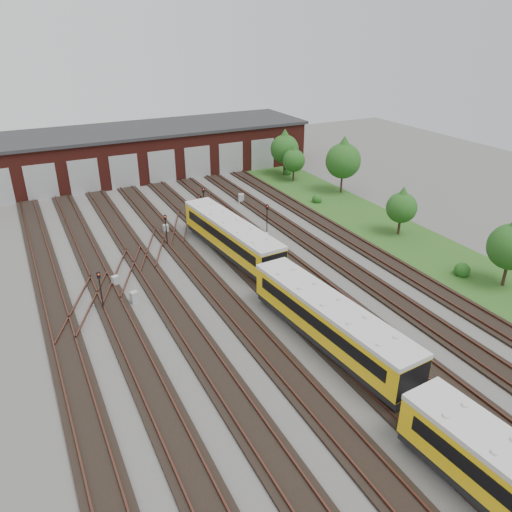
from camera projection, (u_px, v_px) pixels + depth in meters
name	position (u px, v px, depth m)	size (l,w,h in m)	color
ground	(258.00, 307.00, 38.42)	(120.00, 120.00, 0.00)	#4E4C48
track_network	(253.00, 302.00, 38.78)	(30.40, 70.00, 0.33)	black
maintenance_shed	(128.00, 152.00, 69.22)	(51.00, 12.50, 6.35)	#4F1913
grass_verge	(372.00, 222.00, 54.18)	(8.00, 55.00, 0.05)	#1F4B19
metro_train	(330.00, 322.00, 33.13)	(3.80, 46.71, 3.01)	black
signal_mast_0	(100.00, 286.00, 37.10)	(0.26, 0.24, 3.23)	black
signal_mast_1	(166.00, 226.00, 47.83)	(0.28, 0.27, 3.18)	black
signal_mast_2	(204.00, 197.00, 55.64)	(0.30, 0.28, 3.10)	black
signal_mast_3	(267.00, 214.00, 50.98)	(0.27, 0.26, 2.99)	black
relay_cabinet_0	(115.00, 281.00, 41.20)	(0.54, 0.45, 0.90)	#A5A8AA
relay_cabinet_1	(166.00, 229.00, 51.40)	(0.53, 0.44, 0.88)	#A5A8AA
relay_cabinet_2	(134.00, 297.00, 38.76)	(0.57, 0.48, 0.95)	#A5A8AA
relay_cabinet_3	(241.00, 198.00, 59.86)	(0.63, 0.52, 1.04)	#A5A8AA
relay_cabinet_4	(266.00, 237.00, 49.47)	(0.53, 0.44, 0.88)	#A5A8AA
tree_0	(285.00, 146.00, 68.64)	(3.92, 3.92, 6.50)	#312016
tree_1	(294.00, 158.00, 66.46)	(3.01, 3.01, 4.99)	#312016
tree_2	(343.00, 157.00, 61.37)	(4.36, 4.36, 7.22)	#312016
tree_3	(402.00, 204.00, 49.79)	(3.08, 3.08, 5.10)	#312016
bush_0	(462.00, 268.00, 42.79)	(1.36, 1.36, 1.36)	#1A4A15
bush_1	(317.00, 198.00, 59.75)	(1.17, 1.17, 1.17)	#1A4A15
bush_2	(287.00, 171.00, 70.35)	(1.19, 1.19, 1.19)	#1A4A15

